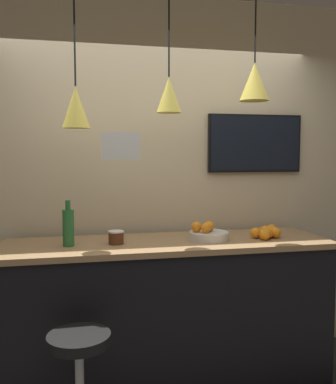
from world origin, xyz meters
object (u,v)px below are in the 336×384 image
object	(u,v)px
fruit_bowl	(208,234)
juice_bottle	(68,227)
bar_stool	(80,372)
mounted_tv	(255,143)
spread_jar	(116,237)

from	to	relation	value
fruit_bowl	juice_bottle	xyz separation A→B (m)	(-0.98, 0.00, 0.09)
bar_stool	juice_bottle	bearing A→B (deg)	95.80
fruit_bowl	juice_bottle	bearing A→B (deg)	179.95
juice_bottle	mounted_tv	size ratio (longest dim) A/B	0.38
juice_bottle	mounted_tv	world-z (taller)	mounted_tv
bar_stool	juice_bottle	distance (m)	0.92
juice_bottle	spread_jar	distance (m)	0.33
bar_stool	mounted_tv	bearing A→B (deg)	33.67
bar_stool	mounted_tv	world-z (taller)	mounted_tv
spread_jar	fruit_bowl	bearing A→B (deg)	-0.07
bar_stool	spread_jar	world-z (taller)	spread_jar
bar_stool	mounted_tv	size ratio (longest dim) A/B	0.81
bar_stool	mounted_tv	xyz separation A→B (m)	(1.46, 0.97, 1.32)
fruit_bowl	juice_bottle	world-z (taller)	juice_bottle
juice_bottle	spread_jar	bearing A→B (deg)	0.00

